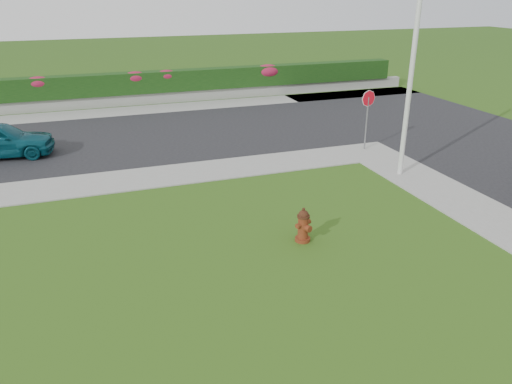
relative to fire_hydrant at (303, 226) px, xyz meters
name	(u,v)px	position (x,y,z in m)	size (l,w,h in m)	color
ground	(297,332)	(-1.58, -3.24, -0.43)	(120.00, 120.00, 0.00)	black
street_far	(40,146)	(-6.58, 10.76, -0.41)	(26.00, 8.00, 0.04)	black
curb_corner	(369,152)	(5.42, 5.76, -0.41)	(2.00, 2.00, 0.04)	gray
sidewalk_beyond	(129,111)	(-2.58, 15.76, -0.41)	(34.00, 2.00, 0.04)	gray
retaining_wall	(125,100)	(-2.58, 17.26, -0.13)	(34.00, 0.40, 0.60)	gray
hedge	(124,84)	(-2.58, 17.36, 0.72)	(32.00, 0.90, 1.10)	black
fire_hydrant	(303,226)	(0.00, 0.00, 0.00)	(0.47, 0.44, 0.90)	#4F1E0C
utility_pole	(411,79)	(5.07, 3.26, 2.81)	(0.16, 0.16, 6.46)	silver
stop_sign	(368,106)	(5.40, 6.11, 1.29)	(0.63, 0.14, 2.33)	slate
flower_clump_c	(38,83)	(-6.74, 17.26, 1.02)	(1.26, 0.81, 0.63)	#BB2036
flower_clump_d	(135,77)	(-1.96, 17.26, 1.03)	(1.26, 0.81, 0.63)	#BB2036
flower_clump_e	(167,75)	(-0.30, 17.26, 1.04)	(1.19, 0.77, 0.60)	#BB2036
flower_clump_f	(268,71)	(5.54, 17.26, 0.98)	(1.51, 0.97, 0.75)	#BB2036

